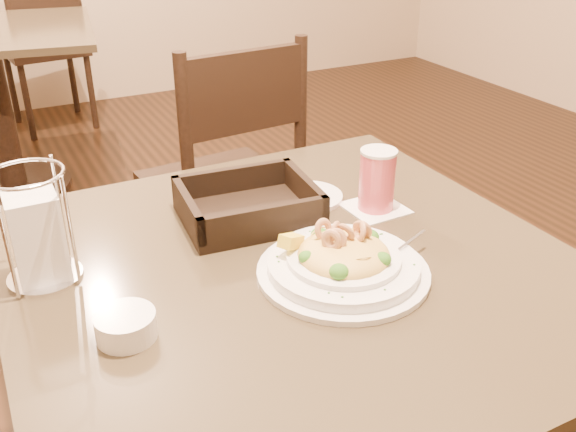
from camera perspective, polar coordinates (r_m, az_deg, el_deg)
name	(u,v)px	position (r m, az deg, el deg)	size (l,w,h in m)	color
main_table	(293,376)	(1.19, 0.45, -14.00)	(0.90, 0.90, 0.75)	black
dining_chair_near	(227,178)	(1.97, -5.40, 3.39)	(0.45, 0.45, 0.93)	black
dining_chair_far	(45,43)	(3.97, -20.78, 14.18)	(0.46, 0.46, 0.93)	black
pasta_bowl	(343,261)	(1.01, 4.93, -4.01)	(0.30, 0.27, 0.09)	white
drink_glass	(377,180)	(1.21, 7.92, 3.15)	(0.11, 0.11, 0.12)	white
bread_basket	(248,208)	(1.18, -3.55, 0.74)	(0.26, 0.22, 0.07)	black
napkin_caddy	(37,234)	(1.05, -21.43, -1.52)	(0.12, 0.12, 0.18)	silver
side_plate	(308,197)	(1.26, 1.78, 1.73)	(0.14, 0.14, 0.01)	white
butter_ramekin	(126,326)	(0.91, -14.22, -9.44)	(0.08, 0.08, 0.04)	white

